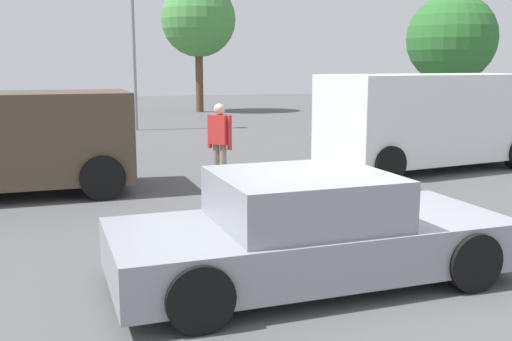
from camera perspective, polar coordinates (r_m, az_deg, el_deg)
The scene contains 8 objects.
ground_plane at distance 7.04m, azimuth 7.26°, elevation -9.64°, with size 80.00×80.00×0.00m, color #515154.
sedan_foreground at distance 6.60m, azimuth 5.01°, elevation -5.83°, with size 4.43×2.07×1.22m.
dog at distance 9.38m, azimuth 11.85°, elevation -3.15°, with size 0.56×0.35×0.40m.
van_white at distance 14.20m, azimuth 16.17°, elevation 4.85°, with size 5.20×2.85×2.15m.
pedestrian at distance 11.83m, azimuth -3.51°, elevation 3.24°, with size 0.44×0.46×1.61m.
light_post_near at distance 22.24m, azimuth -11.75°, elevation 14.50°, with size 0.44×0.44×6.07m.
tree_back_left at distance 30.51m, azimuth -5.54°, elevation 14.16°, with size 3.69×3.69×6.42m.
tree_back_center at distance 26.71m, azimuth 18.22°, elevation 11.87°, with size 3.73×3.73×5.30m.
Camera 1 is at (-2.81, -6.01, 2.37)m, focal length 41.79 mm.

